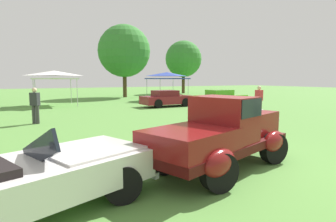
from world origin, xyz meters
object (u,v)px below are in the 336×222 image
show_car_lime (221,98)px  spectator_between_cars (259,100)px  canopy_tent_center_field (54,74)px  canopy_tent_right_field (167,75)px  show_car_burgundy (167,99)px  feature_pickup_truck (222,133)px  neighbor_convertible (33,178)px  spectator_by_row (35,104)px

show_car_lime → spectator_between_cars: bearing=-108.6°
canopy_tent_center_field → canopy_tent_right_field: bearing=2.5°
show_car_burgundy → canopy_tent_right_field: (2.70, 5.06, 1.83)m
show_car_burgundy → feature_pickup_truck: bearing=-112.7°
neighbor_convertible → canopy_tent_right_field: (12.36, 19.00, 1.85)m
spectator_between_cars → canopy_tent_center_field: size_ratio=0.53×
neighbor_convertible → canopy_tent_center_field: size_ratio=1.39×
show_car_burgundy → spectator_between_cars: spectator_between_cars is taller
show_car_burgundy → spectator_by_row: size_ratio=2.31×
canopy_tent_center_field → canopy_tent_right_field: size_ratio=0.98×
neighbor_convertible → show_car_lime: neighbor_convertible is taller
show_car_burgundy → show_car_lime: (4.27, -1.13, 0.00)m
show_car_lime → spectator_by_row: size_ratio=2.41×
neighbor_convertible → spectator_by_row: size_ratio=2.61×
neighbor_convertible → canopy_tent_center_field: bearing=83.0°
spectator_between_cars → canopy_tent_center_field: canopy_tent_center_field is taller
neighbor_convertible → show_car_burgundy: (9.66, 13.94, 0.02)m
neighbor_convertible → feature_pickup_truck: bearing=5.1°
feature_pickup_truck → neighbor_convertible: (-3.99, -0.36, -0.28)m
spectator_by_row → neighbor_convertible: bearing=-92.9°
spectator_between_cars → canopy_tent_right_field: 12.17m
spectator_by_row → canopy_tent_right_field: (11.88, 9.35, 1.51)m
show_car_lime → spectator_by_row: (-13.45, -3.16, 0.31)m
spectator_between_cars → canopy_tent_right_field: size_ratio=0.52×
show_car_lime → spectator_by_row: 13.82m
show_car_lime → canopy_tent_center_field: bearing=153.8°
feature_pickup_truck → spectator_by_row: 9.93m
neighbor_convertible → show_car_burgundy: neighbor_convertible is taller
spectator_by_row → canopy_tent_center_field: canopy_tent_center_field is taller
canopy_tent_right_field → spectator_by_row: bearing=-141.8°
show_car_lime → spectator_between_cars: size_ratio=2.41×
spectator_between_cars → spectator_by_row: (-11.47, 2.72, 0.00)m
show_car_lime → canopy_tent_right_field: 6.64m
show_car_burgundy → show_car_lime: size_ratio=0.96×
feature_pickup_truck → canopy_tent_center_field: size_ratio=1.36×
neighbor_convertible → canopy_tent_right_field: 22.74m
spectator_by_row → canopy_tent_center_field: (1.79, 8.90, 1.51)m
show_car_burgundy → canopy_tent_right_field: size_ratio=1.20×
canopy_tent_center_field → feature_pickup_truck: bearing=-84.6°
spectator_between_cars → canopy_tent_center_field: bearing=129.8°
feature_pickup_truck → show_car_lime: (9.94, 12.45, -0.26)m
feature_pickup_truck → show_car_lime: 15.93m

